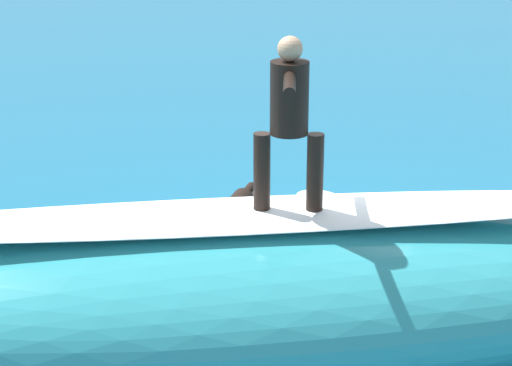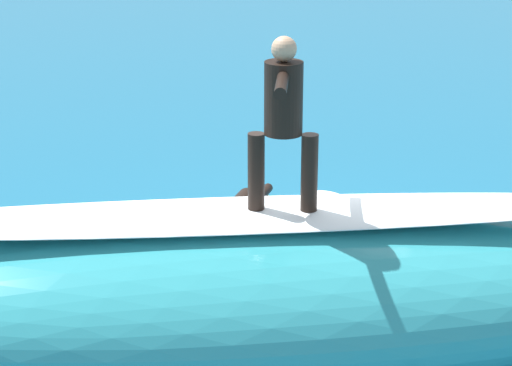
% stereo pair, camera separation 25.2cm
% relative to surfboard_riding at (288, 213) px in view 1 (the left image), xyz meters
% --- Properties ---
extents(ground_plane, '(120.00, 120.00, 0.00)m').
position_rel_surfboard_riding_xyz_m(ground_plane, '(-0.11, -1.69, -1.51)').
color(ground_plane, '#196084').
extents(wave_crest, '(9.18, 4.68, 1.47)m').
position_rel_surfboard_riding_xyz_m(wave_crest, '(0.42, 0.11, -0.78)').
color(wave_crest, teal).
rests_on(wave_crest, ground_plane).
extents(wave_foam_lip, '(7.48, 2.79, 0.08)m').
position_rel_surfboard_riding_xyz_m(wave_foam_lip, '(0.42, 0.11, 0.00)').
color(wave_foam_lip, white).
rests_on(wave_foam_lip, wave_crest).
extents(surfboard_riding, '(2.00, 0.75, 0.08)m').
position_rel_surfboard_riding_xyz_m(surfboard_riding, '(0.00, 0.00, 0.00)').
color(surfboard_riding, '#E0563D').
rests_on(surfboard_riding, wave_crest).
extents(surfer_riding, '(0.59, 1.42, 1.50)m').
position_rel_surfboard_riding_xyz_m(surfer_riding, '(-0.00, 0.00, 0.91)').
color(surfer_riding, black).
rests_on(surfer_riding, surfboard_riding).
extents(surfboard_paddling, '(0.80, 2.28, 0.08)m').
position_rel_surfboard_riding_xyz_m(surfboard_paddling, '(1.04, -3.28, -1.47)').
color(surfboard_paddling, yellow).
rests_on(surfboard_paddling, ground_plane).
extents(surfer_paddling, '(0.48, 1.65, 0.30)m').
position_rel_surfboard_riding_xyz_m(surfer_paddling, '(1.02, -3.40, -1.31)').
color(surfer_paddling, black).
rests_on(surfer_paddling, surfboard_paddling).
extents(foam_patch_mid, '(0.72, 0.59, 0.11)m').
position_rel_surfboard_riding_xyz_m(foam_patch_mid, '(0.05, -4.30, -1.46)').
color(foam_patch_mid, white).
rests_on(foam_patch_mid, ground_plane).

